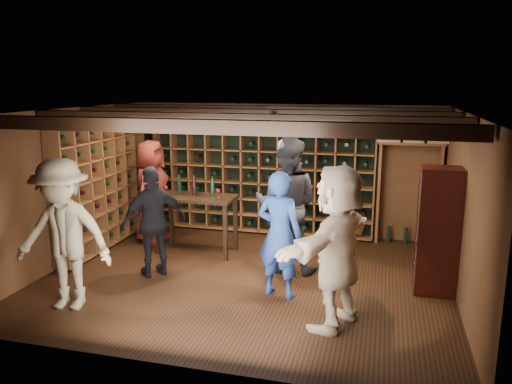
% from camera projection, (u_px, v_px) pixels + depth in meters
% --- Properties ---
extents(ground, '(6.00, 6.00, 0.00)m').
position_uv_depth(ground, '(245.00, 278.00, 7.57)').
color(ground, black).
rests_on(ground, ground).
extents(room_shell, '(6.00, 6.00, 6.00)m').
position_uv_depth(room_shell, '(245.00, 117.00, 7.09)').
color(room_shell, '#50301B').
rests_on(room_shell, ground).
extents(wine_rack_back, '(4.65, 0.30, 2.20)m').
position_uv_depth(wine_rack_back, '(252.00, 175.00, 9.65)').
color(wine_rack_back, brown).
rests_on(wine_rack_back, ground).
extents(wine_rack_left, '(0.30, 2.65, 2.20)m').
position_uv_depth(wine_rack_left, '(103.00, 184.00, 8.80)').
color(wine_rack_left, brown).
rests_on(wine_rack_left, ground).
extents(crate_shelf, '(1.20, 0.32, 2.07)m').
position_uv_depth(crate_shelf, '(411.00, 159.00, 8.83)').
color(crate_shelf, brown).
rests_on(crate_shelf, ground).
extents(display_cabinet, '(0.55, 0.50, 1.75)m').
position_uv_depth(display_cabinet, '(437.00, 233.00, 6.90)').
color(display_cabinet, black).
rests_on(display_cabinet, ground).
extents(man_blue_shirt, '(0.72, 0.55, 1.76)m').
position_uv_depth(man_blue_shirt, '(279.00, 235.00, 6.76)').
color(man_blue_shirt, navy).
rests_on(man_blue_shirt, ground).
extents(man_grey_suit, '(1.03, 0.81, 2.09)m').
position_uv_depth(man_grey_suit, '(287.00, 205.00, 7.70)').
color(man_grey_suit, black).
rests_on(man_grey_suit, ground).
extents(guest_red_floral, '(0.61, 0.93, 1.89)m').
position_uv_depth(guest_red_floral, '(152.00, 191.00, 9.16)').
color(guest_red_floral, maroon).
rests_on(guest_red_floral, ground).
extents(guest_woman_black, '(1.00, 0.99, 1.69)m').
position_uv_depth(guest_woman_black, '(154.00, 222.00, 7.51)').
color(guest_woman_black, black).
rests_on(guest_woman_black, ground).
extents(guest_khaki, '(1.35, 0.87, 1.98)m').
position_uv_depth(guest_khaki, '(63.00, 235.00, 6.39)').
color(guest_khaki, '#85795C').
rests_on(guest_khaki, ground).
extents(guest_beige, '(1.28, 1.93, 1.99)m').
position_uv_depth(guest_beige, '(337.00, 247.00, 5.90)').
color(guest_beige, '#C0A98D').
rests_on(guest_beige, ground).
extents(tasting_table, '(1.34, 0.68, 1.28)m').
position_uv_depth(tasting_table, '(196.00, 203.00, 8.53)').
color(tasting_table, black).
rests_on(tasting_table, ground).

